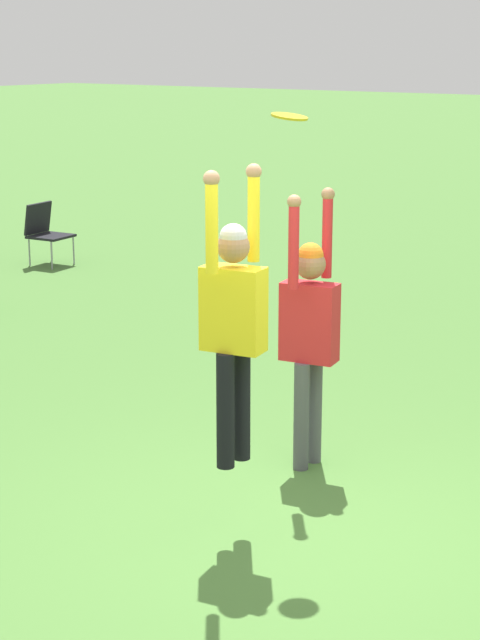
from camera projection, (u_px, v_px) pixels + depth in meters
ground_plane at (292, 534)px, 7.29m from camera, size 120.00×120.00×0.00m
person_jumping at (233, 313)px, 6.93m from camera, size 0.56×0.44×1.99m
person_defending at (309, 323)px, 8.19m from camera, size 0.58×0.46×2.18m
frisbee at (289, 117)px, 6.99m from camera, size 0.25×0.25×0.05m
camping_chair_0 at (45, 229)px, 16.01m from camera, size 0.60×0.64×0.92m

